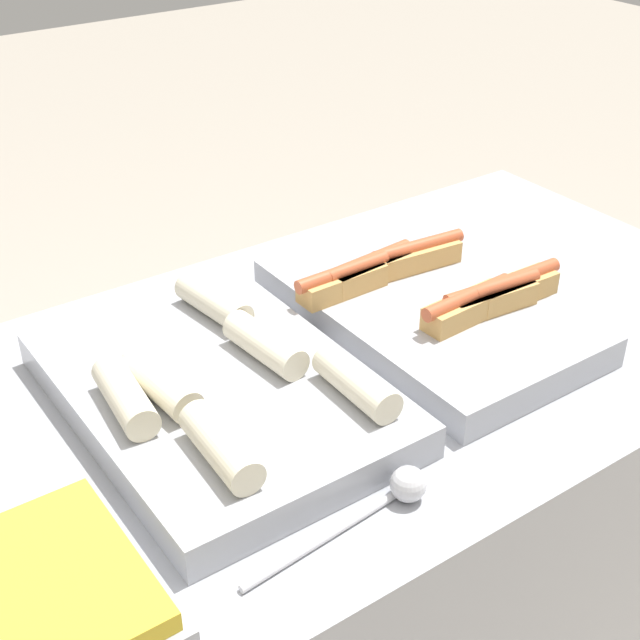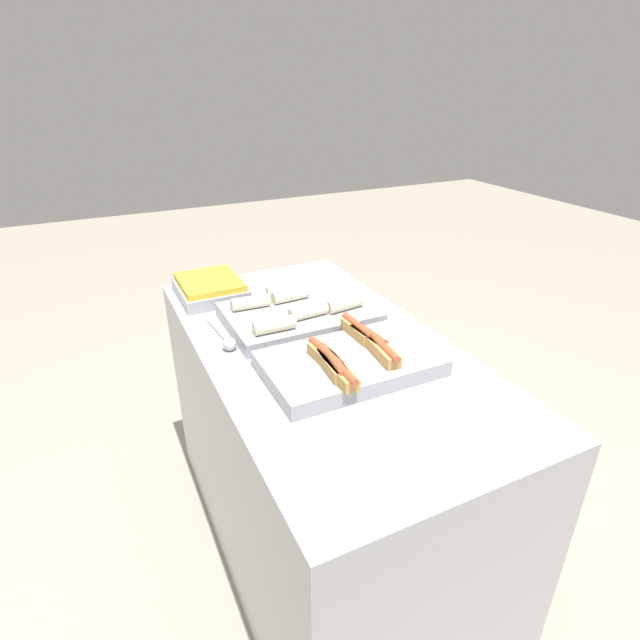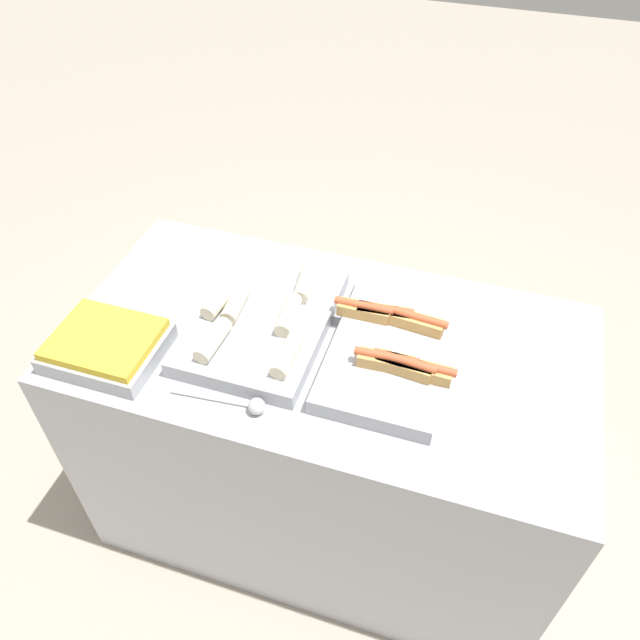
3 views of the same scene
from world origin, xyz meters
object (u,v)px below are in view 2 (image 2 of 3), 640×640
(tray_side_front, at_px, (210,288))
(serving_spoon_near, at_px, (228,342))
(tray_hotdogs, at_px, (350,361))
(tray_wraps, at_px, (298,313))

(tray_side_front, height_order, serving_spoon_near, tray_side_front)
(tray_hotdogs, bearing_deg, tray_wraps, -179.35)
(serving_spoon_near, bearing_deg, tray_hotdogs, 43.34)
(tray_side_front, bearing_deg, serving_spoon_near, -7.57)
(tray_wraps, height_order, tray_side_front, tray_wraps)
(tray_side_front, bearing_deg, tray_wraps, 31.70)
(tray_wraps, distance_m, serving_spoon_near, 0.29)
(tray_wraps, distance_m, tray_side_front, 0.43)
(tray_hotdogs, bearing_deg, serving_spoon_near, -136.66)
(tray_wraps, height_order, serving_spoon_near, tray_wraps)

